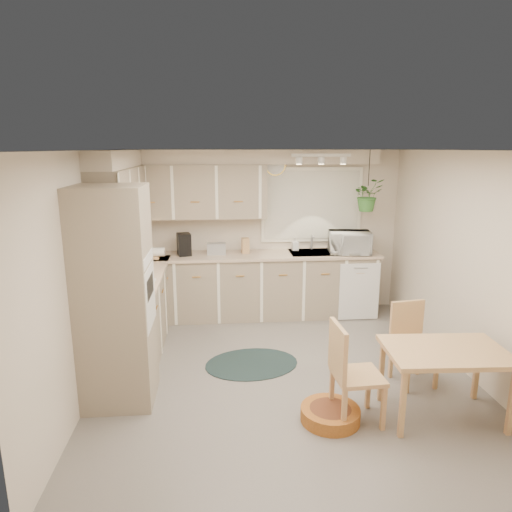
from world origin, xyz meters
name	(u,v)px	position (x,y,z in m)	size (l,w,h in m)	color
floor	(284,373)	(0.00, 0.00, 0.00)	(4.20, 4.20, 0.00)	#67615B
ceiling	(287,150)	(0.00, 0.00, 2.40)	(4.20, 4.20, 0.00)	white
wall_back	(264,232)	(0.00, 2.10, 1.20)	(4.00, 0.04, 2.40)	beige
wall_front	(338,358)	(0.00, -2.10, 1.20)	(4.00, 0.04, 2.40)	beige
wall_left	(89,272)	(-2.00, 0.00, 1.20)	(0.04, 4.20, 2.40)	beige
wall_right	(468,264)	(2.00, 0.00, 1.20)	(0.04, 4.20, 2.40)	beige
base_cab_left	(138,311)	(-1.70, 0.88, 0.45)	(0.60, 1.85, 0.90)	gray
base_cab_back	(253,286)	(-0.20, 1.80, 0.45)	(3.60, 0.60, 0.90)	gray
counter_left	(137,275)	(-1.69, 0.88, 0.92)	(0.64, 1.89, 0.04)	#C2A98D
counter_back	(253,255)	(-0.20, 1.79, 0.92)	(3.64, 0.64, 0.04)	#C2A98D
oven_stack	(115,298)	(-1.68, -0.38, 1.05)	(0.65, 0.65, 2.10)	gray
wall_oven_face	(150,297)	(-1.35, -0.38, 1.05)	(0.02, 0.56, 0.58)	silver
upper_cab_left	(122,199)	(-1.82, 1.00, 1.83)	(0.35, 2.00, 0.75)	gray
upper_cab_back	(195,192)	(-1.00, 1.93, 1.83)	(2.00, 0.35, 0.75)	gray
soffit_left	(117,159)	(-1.85, 1.00, 2.30)	(0.30, 2.00, 0.20)	beige
soffit_back	(252,157)	(-0.20, 1.95, 2.30)	(3.60, 0.30, 0.20)	beige
cooktop	(129,287)	(-1.68, 0.30, 0.94)	(0.52, 0.58, 0.02)	silver
range_hood	(124,246)	(-1.70, 0.30, 1.40)	(0.40, 0.60, 0.14)	silver
window_blinds	(312,205)	(0.70, 2.07, 1.60)	(1.40, 0.02, 1.00)	white
window_frame	(312,205)	(0.70, 2.08, 1.60)	(1.50, 0.02, 1.10)	silver
sink	(314,255)	(0.70, 1.80, 0.90)	(0.70, 0.48, 0.10)	#A1A4A9
dishwasher_front	(359,292)	(1.30, 1.49, 0.42)	(0.58, 0.01, 0.83)	silver
track_light_bar	(321,155)	(0.70, 1.55, 2.33)	(0.80, 0.04, 0.04)	silver
wall_clock	(275,165)	(0.15, 2.07, 2.18)	(0.30, 0.30, 0.03)	gold
dining_table	(443,383)	(1.32, -0.95, 0.33)	(1.06, 0.71, 0.67)	tan
chair_left	(358,373)	(0.53, -0.94, 0.47)	(0.44, 0.44, 0.93)	tan
chair_back	(415,345)	(1.32, -0.34, 0.43)	(0.40, 0.40, 0.85)	tan
braided_rug	(252,364)	(-0.34, 0.24, 0.01)	(1.07, 0.80, 0.01)	black
pet_bed	(330,414)	(0.29, -0.94, 0.06)	(0.54, 0.54, 0.12)	#A55A21
microwave	(350,240)	(1.19, 1.70, 1.14)	(0.58, 0.32, 0.39)	silver
soap_bottle	(295,248)	(0.44, 1.95, 0.99)	(0.09, 0.20, 0.09)	silver
hanging_plant	(367,199)	(1.41, 1.70, 1.73)	(0.41, 0.46, 0.36)	#336C2B
coffee_maker	(184,244)	(-1.17, 1.80, 1.10)	(0.18, 0.22, 0.31)	black
toaster	(216,249)	(-0.72, 1.82, 1.02)	(0.26, 0.15, 0.16)	#A1A4A9
knife_block	(245,246)	(-0.30, 1.85, 1.05)	(0.10, 0.10, 0.22)	tan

